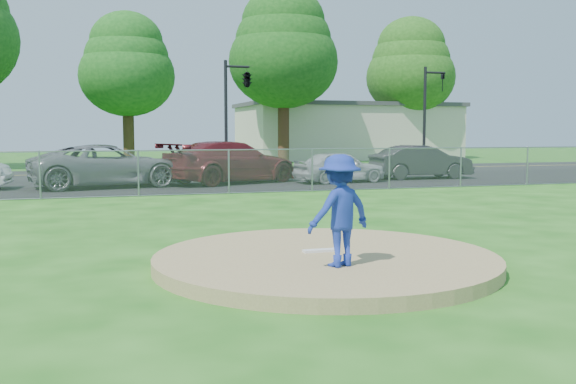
{
  "coord_description": "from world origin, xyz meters",
  "views": [
    {
      "loc": [
        -3.52,
        -9.33,
        2.13
      ],
      "look_at": [
        0.0,
        2.0,
        1.0
      ],
      "focal_mm": 40.0,
      "sensor_mm": 36.0,
      "label": 1
    }
  ],
  "objects_px": {
    "tree_right": "(283,48)",
    "parked_car_gray": "(109,166)",
    "tree_far_right": "(411,66)",
    "traffic_signal_right": "(429,108)",
    "parked_car_darkred": "(231,162)",
    "traffic_signal_center": "(245,81)",
    "tree_center": "(127,64)",
    "parked_car_pearl": "(339,167)",
    "pitcher": "(339,211)",
    "parked_car_charcoal": "(421,162)",
    "commercial_building": "(346,131)"
  },
  "relations": [
    {
      "from": "tree_center",
      "to": "parked_car_pearl",
      "type": "height_order",
      "value": "tree_center"
    },
    {
      "from": "traffic_signal_center",
      "to": "traffic_signal_right",
      "type": "distance_m",
      "value": 10.34
    },
    {
      "from": "tree_center",
      "to": "pitcher",
      "type": "distance_m",
      "value": 35.33
    },
    {
      "from": "traffic_signal_center",
      "to": "tree_right",
      "type": "bearing_deg",
      "value": 63.29
    },
    {
      "from": "tree_center",
      "to": "parked_car_gray",
      "type": "relative_size",
      "value": 1.69
    },
    {
      "from": "traffic_signal_center",
      "to": "tree_far_right",
      "type": "bearing_deg",
      "value": 39.04
    },
    {
      "from": "tree_center",
      "to": "traffic_signal_center",
      "type": "distance_m",
      "value": 13.12
    },
    {
      "from": "tree_far_right",
      "to": "parked_car_darkred",
      "type": "relative_size",
      "value": 1.82
    },
    {
      "from": "tree_far_right",
      "to": "traffic_signal_right",
      "type": "relative_size",
      "value": 1.92
    },
    {
      "from": "parked_car_charcoal",
      "to": "commercial_building",
      "type": "bearing_deg",
      "value": -12.97
    },
    {
      "from": "pitcher",
      "to": "parked_car_pearl",
      "type": "height_order",
      "value": "pitcher"
    },
    {
      "from": "commercial_building",
      "to": "tree_center",
      "type": "relative_size",
      "value": 1.67
    },
    {
      "from": "pitcher",
      "to": "parked_car_charcoal",
      "type": "relative_size",
      "value": 0.35
    },
    {
      "from": "commercial_building",
      "to": "traffic_signal_center",
      "type": "distance_m",
      "value": 20.17
    },
    {
      "from": "commercial_building",
      "to": "pitcher",
      "type": "height_order",
      "value": "commercial_building"
    },
    {
      "from": "pitcher",
      "to": "tree_far_right",
      "type": "bearing_deg",
      "value": -135.94
    },
    {
      "from": "parked_car_darkred",
      "to": "parked_car_charcoal",
      "type": "height_order",
      "value": "parked_car_darkred"
    },
    {
      "from": "tree_center",
      "to": "tree_right",
      "type": "distance_m",
      "value": 10.27
    },
    {
      "from": "tree_center",
      "to": "tree_right",
      "type": "relative_size",
      "value": 0.85
    },
    {
      "from": "parked_car_pearl",
      "to": "pitcher",
      "type": "bearing_deg",
      "value": 149.79
    },
    {
      "from": "tree_far_right",
      "to": "traffic_signal_center",
      "type": "distance_m",
      "value": 20.78
    },
    {
      "from": "pitcher",
      "to": "traffic_signal_center",
      "type": "bearing_deg",
      "value": -116.81
    },
    {
      "from": "tree_center",
      "to": "pitcher",
      "type": "bearing_deg",
      "value": -88.57
    },
    {
      "from": "traffic_signal_center",
      "to": "commercial_building",
      "type": "bearing_deg",
      "value": 53.06
    },
    {
      "from": "parked_car_pearl",
      "to": "parked_car_charcoal",
      "type": "distance_m",
      "value": 4.43
    },
    {
      "from": "tree_right",
      "to": "parked_car_gray",
      "type": "distance_m",
      "value": 21.06
    },
    {
      "from": "tree_center",
      "to": "pitcher",
      "type": "relative_size",
      "value": 6.15
    },
    {
      "from": "parked_car_pearl",
      "to": "tree_right",
      "type": "bearing_deg",
      "value": -17.34
    },
    {
      "from": "tree_far_right",
      "to": "parked_car_darkred",
      "type": "bearing_deg",
      "value": -133.93
    },
    {
      "from": "traffic_signal_right",
      "to": "pitcher",
      "type": "bearing_deg",
      "value": -122.11
    },
    {
      "from": "commercial_building",
      "to": "pitcher",
      "type": "xyz_separation_m",
      "value": [
        -16.13,
        -38.9,
        -1.16
      ]
    },
    {
      "from": "traffic_signal_center",
      "to": "parked_car_pearl",
      "type": "bearing_deg",
      "value": -70.12
    },
    {
      "from": "tree_center",
      "to": "parked_car_charcoal",
      "type": "bearing_deg",
      "value": -56.51
    },
    {
      "from": "pitcher",
      "to": "parked_car_darkred",
      "type": "relative_size",
      "value": 0.27
    },
    {
      "from": "traffic_signal_center",
      "to": "pitcher",
      "type": "bearing_deg",
      "value": -100.15
    },
    {
      "from": "commercial_building",
      "to": "tree_center",
      "type": "height_order",
      "value": "tree_center"
    },
    {
      "from": "tree_right",
      "to": "parked_car_pearl",
      "type": "bearing_deg",
      "value": -98.96
    },
    {
      "from": "traffic_signal_right",
      "to": "parked_car_darkred",
      "type": "height_order",
      "value": "traffic_signal_right"
    },
    {
      "from": "tree_right",
      "to": "parked_car_darkred",
      "type": "bearing_deg",
      "value": -113.99
    },
    {
      "from": "tree_far_right",
      "to": "parked_car_charcoal",
      "type": "bearing_deg",
      "value": -116.49
    },
    {
      "from": "parked_car_gray",
      "to": "pitcher",
      "type": "bearing_deg",
      "value": 178.28
    },
    {
      "from": "commercial_building",
      "to": "traffic_signal_center",
      "type": "bearing_deg",
      "value": -126.94
    },
    {
      "from": "pitcher",
      "to": "tree_right",
      "type": "bearing_deg",
      "value": -122.17
    },
    {
      "from": "commercial_building",
      "to": "parked_car_charcoal",
      "type": "bearing_deg",
      "value": -103.76
    },
    {
      "from": "tree_center",
      "to": "parked_car_gray",
      "type": "bearing_deg",
      "value": -95.74
    },
    {
      "from": "traffic_signal_right",
      "to": "parked_car_darkred",
      "type": "relative_size",
      "value": 0.95
    },
    {
      "from": "pitcher",
      "to": "parked_car_pearl",
      "type": "xyz_separation_m",
      "value": [
        6.51,
        16.24,
        -0.34
      ]
    },
    {
      "from": "traffic_signal_right",
      "to": "parked_car_darkred",
      "type": "bearing_deg",
      "value": -155.15
    },
    {
      "from": "tree_far_right",
      "to": "parked_car_charcoal",
      "type": "xyz_separation_m",
      "value": [
        -9.31,
        -18.67,
        -6.3
      ]
    },
    {
      "from": "parked_car_pearl",
      "to": "commercial_building",
      "type": "bearing_deg",
      "value": -31.4
    }
  ]
}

